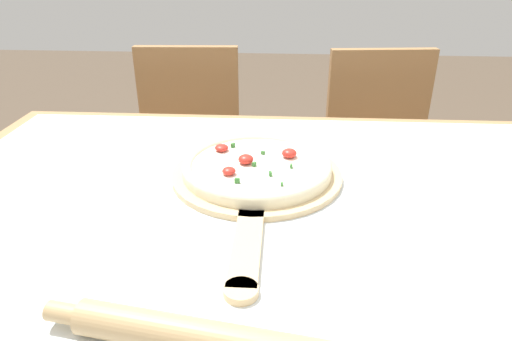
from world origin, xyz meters
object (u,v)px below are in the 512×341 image
object	(u,v)px
chair_left	(188,151)
chair_right	(379,156)
rolling_pin	(220,341)
pizza_peel	(256,180)
pizza	(257,166)

from	to	relation	value
chair_left	chair_right	bearing A→B (deg)	-2.93
rolling_pin	chair_left	xyz separation A→B (m)	(-0.29, 1.19, -0.29)
pizza_peel	rolling_pin	distance (m)	0.44
pizza_peel	chair_right	size ratio (longest dim) A/B	0.63
chair_right	rolling_pin	bearing A→B (deg)	-115.50
pizza_peel	chair_left	xyz separation A→B (m)	(-0.31, 0.75, -0.27)
pizza	rolling_pin	distance (m)	0.46
pizza_peel	chair_left	distance (m)	0.85
rolling_pin	chair_left	distance (m)	1.26
rolling_pin	chair_left	world-z (taller)	chair_left
pizza	chair_left	xyz separation A→B (m)	(-0.31, 0.72, -0.29)
pizza_peel	rolling_pin	bearing A→B (deg)	-91.80
pizza_peel	chair_right	bearing A→B (deg)	61.20
rolling_pin	chair_right	xyz separation A→B (m)	(0.42, 1.19, -0.29)
rolling_pin	chair_right	world-z (taller)	chair_right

